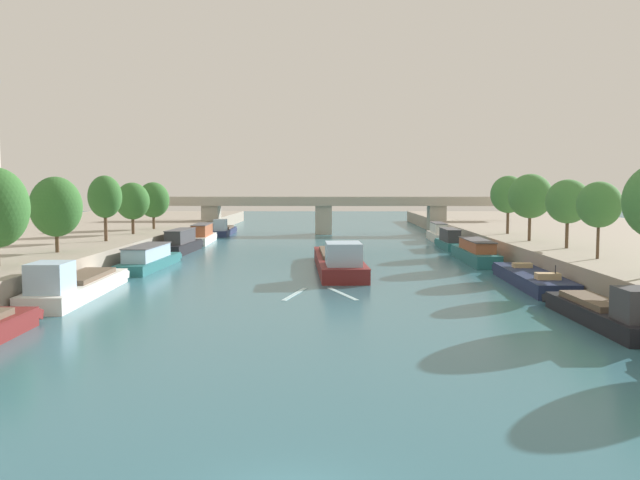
{
  "coord_description": "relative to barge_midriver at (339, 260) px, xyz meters",
  "views": [
    {
      "loc": [
        0.99,
        -16.23,
        8.14
      ],
      "look_at": [
        0.0,
        53.24,
        2.5
      ],
      "focal_mm": 37.36,
      "sensor_mm": 36.0,
      "label": 1
    }
  ],
  "objects": [
    {
      "name": "wake_behind_barge",
      "position": [
        -1.69,
        -13.92,
        -0.98
      ],
      "size": [
        5.59,
        6.05,
        0.03
      ],
      "color": "#A5D1DB",
      "rests_on": "ground"
    },
    {
      "name": "tree_right_third",
      "position": [
        20.48,
        7.49,
        6.07
      ],
      "size": [
        4.62,
        4.62,
        7.14
      ],
      "color": "brown",
      "rests_on": "quay_right"
    },
    {
      "name": "tree_left_third",
      "position": [
        -24.67,
        6.55,
        6.0
      ],
      "size": [
        3.54,
        3.54,
        6.97
      ],
      "color": "brown",
      "rests_on": "quay_left"
    },
    {
      "name": "moored_boat_left_downstream",
      "position": [
        -18.76,
        1.55,
        -0.01
      ],
      "size": [
        3.31,
        14.32,
        2.36
      ],
      "color": "#23666B",
      "rests_on": "ground"
    },
    {
      "name": "moored_boat_right_near",
      "position": [
        14.76,
        23.06,
        0.1
      ],
      "size": [
        2.2,
        10.45,
        2.65
      ],
      "color": "#23666B",
      "rests_on": "ground"
    },
    {
      "name": "tree_left_past_mid",
      "position": [
        -24.94,
        -5.51,
        5.33
      ],
      "size": [
        4.49,
        4.49,
        6.68
      ],
      "color": "brown",
      "rests_on": "quay_left"
    },
    {
      "name": "tree_left_distant",
      "position": [
        -24.92,
        17.2,
        5.31
      ],
      "size": [
        4.11,
        4.11,
        6.28
      ],
      "color": "brown",
      "rests_on": "quay_left"
    },
    {
      "name": "tree_left_midway",
      "position": [
        -24.93,
        26.85,
        5.26
      ],
      "size": [
        4.32,
        4.32,
        6.38
      ],
      "color": "brown",
      "rests_on": "quay_left"
    },
    {
      "name": "moored_boat_right_midway",
      "position": [
        15.3,
        35.62,
        0.15
      ],
      "size": [
        2.27,
        11.56,
        2.75
      ],
      "color": "silver",
      "rests_on": "ground"
    },
    {
      "name": "tree_right_past_mid",
      "position": [
        21.03,
        18.21,
        6.12
      ],
      "size": [
        4.32,
        4.32,
        7.12
      ],
      "color": "brown",
      "rests_on": "quay_right"
    },
    {
      "name": "moored_boat_left_lone",
      "position": [
        -19.06,
        31.18,
        0.16
      ],
      "size": [
        2.86,
        12.93,
        2.77
      ],
      "color": "silver",
      "rests_on": "ground"
    },
    {
      "name": "moored_boat_left_second",
      "position": [
        -18.99,
        17.24,
        0.21
      ],
      "size": [
        2.83,
        12.63,
        2.91
      ],
      "color": "black",
      "rests_on": "ground"
    },
    {
      "name": "bridge_far",
      "position": [
        -1.87,
        49.61,
        3.05
      ],
      "size": [
        62.42,
        4.4,
        6.33
      ],
      "color": "#ADA899",
      "rests_on": "ground"
    },
    {
      "name": "tree_right_far",
      "position": [
        20.73,
        -10.03,
        5.66
      ],
      "size": [
        3.51,
        3.51,
        6.22
      ],
      "color": "brown",
      "rests_on": "quay_right"
    },
    {
      "name": "moored_boat_left_far",
      "position": [
        -18.56,
        47.18,
        -0.17
      ],
      "size": [
        2.82,
        14.14,
        2.8
      ],
      "color": "#1E284C",
      "rests_on": "ground"
    },
    {
      "name": "moored_boat_left_near",
      "position": [
        -19.43,
        -15.89,
        -0.06
      ],
      "size": [
        3.75,
        16.26,
        3.14
      ],
      "color": "silver",
      "rests_on": "ground"
    },
    {
      "name": "tree_right_distant",
      "position": [
        21.49,
        -0.88,
        5.7
      ],
      "size": [
        4.11,
        4.11,
        6.48
      ],
      "color": "brown",
      "rests_on": "quay_right"
    },
    {
      "name": "moored_boat_right_lone",
      "position": [
        15.17,
        -25.19,
        -0.16
      ],
      "size": [
        2.87,
        12.85,
        2.79
      ],
      "color": "black",
      "rests_on": "ground"
    },
    {
      "name": "moored_boat_right_upstream",
      "position": [
        15.73,
        -9.25,
        -0.42
      ],
      "size": [
        3.58,
        15.6,
        2.21
      ],
      "color": "#1E284C",
      "rests_on": "ground"
    },
    {
      "name": "barge_midriver",
      "position": [
        0.0,
        0.0,
        0.0
      ],
      "size": [
        5.17,
        21.97,
        3.27
      ],
      "color": "maroon",
      "rests_on": "ground"
    },
    {
      "name": "moored_boat_right_second",
      "position": [
        14.75,
        7.45,
        0.06
      ],
      "size": [
        2.64,
        14.49,
        2.51
      ],
      "color": "#23666B",
      "rests_on": "ground"
    }
  ]
}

